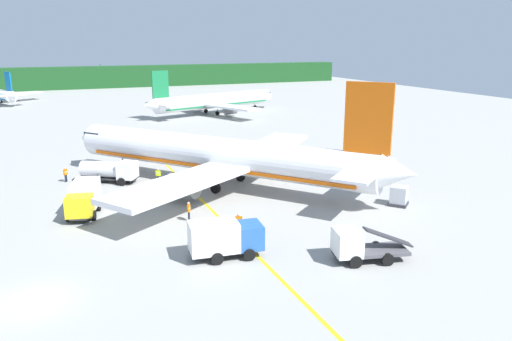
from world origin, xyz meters
The scene contains 15 objects.
ground centered at (0.00, 48.00, -0.10)m, with size 240.00×320.00×0.20m, color #999993.
distant_treeline centered at (0.00, 145.76, 3.61)m, with size 216.00×6.00×7.22m, color #19471E.
airliner_foreground centered at (18.65, 19.12, 3.39)m, with size 29.95×34.51×11.90m.
airliner_mid_apron centered at (35.17, 71.97, 2.79)m, with size 33.41×27.96×9.79m.
airliner_distant centered at (21.39, 165.90, 2.18)m, with size 22.22×26.84×7.66m.
service_truck_fuel centered at (4.15, 15.34, 1.58)m, with size 3.59×6.09×2.88m.
service_truck_baggage centered at (7.59, 25.27, 1.40)m, with size 6.40×4.94×2.40m.
service_truck_catering centered at (12.95, 1.60, 1.54)m, with size 5.54×2.84×2.78m.
service_truck_pushback centered at (21.57, -2.74, 1.20)m, with size 6.00×3.41×2.48m.
cargo_container_near centered at (32.38, 6.24, 0.96)m, with size 2.38×2.38×2.03m.
crew_marshaller centered at (12.49, 9.89, 1.04)m, with size 0.41×0.57×1.76m.
crew_loader_left centered at (15.47, 5.42, 1.04)m, with size 0.59×0.39×1.75m.
crew_loader_right centered at (2.98, 27.42, 0.99)m, with size 0.49×0.47×1.68m.
crew_supervisor centered at (12.53, 22.95, 0.96)m, with size 0.53×0.45×1.64m.
apron_guide_line centered at (15.20, 14.56, 0.01)m, with size 0.30×60.00×0.01m, color yellow.
Camera 1 is at (2.13, -29.98, 15.41)m, focal length 34.38 mm.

